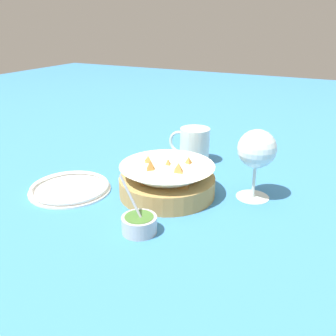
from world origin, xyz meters
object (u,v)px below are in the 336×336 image
wine_glass (257,151)px  beer_mug (194,147)px  side_plate (70,188)px  food_basket (168,180)px  sauce_cup (139,223)px

wine_glass → beer_mug: wine_glass is taller
wine_glass → side_plate: wine_glass is taller
food_basket → sauce_cup: (-0.03, 0.18, -0.02)m
food_basket → side_plate: (0.22, 0.09, -0.03)m
side_plate → sauce_cup: bearing=161.2°
sauce_cup → beer_mug: bearing=-81.9°
wine_glass → beer_mug: bearing=-35.0°
food_basket → side_plate: size_ratio=1.15×
sauce_cup → wine_glass: (-0.16, -0.25, 0.09)m
food_basket → beer_mug: (0.03, -0.22, 0.01)m
wine_glass → side_plate: size_ratio=0.84×
food_basket → side_plate: 0.24m
sauce_cup → wine_glass: 0.31m
side_plate → wine_glass: bearing=-157.6°
wine_glass → side_plate: 0.44m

